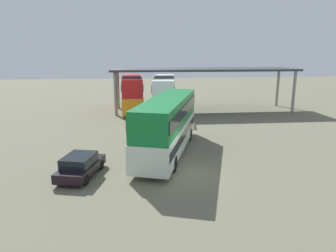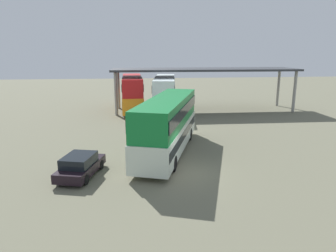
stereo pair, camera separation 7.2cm
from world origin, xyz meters
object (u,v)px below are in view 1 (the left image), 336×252
Objects in this scene: double_decker_main at (168,123)px; double_decker_near_canopy at (132,92)px; parked_hatchback at (80,166)px; double_decker_mid_row at (164,93)px.

double_decker_near_canopy is (-2.60, 17.16, 0.12)m from double_decker_main.
double_decker_main is 17.36m from double_decker_near_canopy.
parked_hatchback is at bearing 142.82° from double_decker_main.
double_decker_near_canopy is (3.10, 21.05, 1.68)m from parked_hatchback.
double_decker_main is 7.08m from parked_hatchback.
double_decker_mid_row is at bearing -110.45° from double_decker_near_canopy.
double_decker_near_canopy is at bearing 77.76° from double_decker_mid_row.
double_decker_main is 1.05× the size of double_decker_mid_row.
parked_hatchback is at bearing 170.84° from double_decker_near_canopy.
parked_hatchback is 20.93m from double_decker_mid_row.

